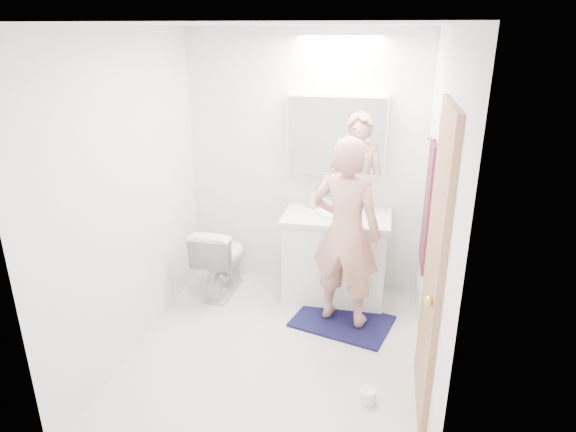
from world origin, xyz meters
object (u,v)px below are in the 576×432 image
(toilet_paper_roll, at_px, (367,396))
(person, at_px, (346,233))
(soap_bottle_a, at_px, (313,196))
(soap_bottle_b, at_px, (326,199))
(toilet, at_px, (222,258))
(vanity_cabinet, at_px, (335,259))
(medicine_cabinet, at_px, (337,134))
(toothbrush_cup, at_px, (369,207))

(toilet_paper_roll, bearing_deg, person, 105.76)
(soap_bottle_a, relative_size, soap_bottle_b, 1.36)
(toilet, height_order, soap_bottle_a, soap_bottle_a)
(vanity_cabinet, distance_m, medicine_cabinet, 1.13)
(toilet_paper_roll, bearing_deg, vanity_cabinet, 105.56)
(toilet, relative_size, toilet_paper_roll, 6.24)
(person, height_order, toothbrush_cup, person)
(vanity_cabinet, relative_size, toothbrush_cup, 9.86)
(medicine_cabinet, distance_m, toilet_paper_roll, 2.20)
(person, height_order, soap_bottle_a, person)
(medicine_cabinet, height_order, soap_bottle_a, medicine_cabinet)
(medicine_cabinet, height_order, soap_bottle_b, medicine_cabinet)
(person, xyz_separation_m, soap_bottle_a, (-0.37, 0.59, 0.09))
(vanity_cabinet, height_order, toothbrush_cup, toothbrush_cup)
(medicine_cabinet, bearing_deg, vanity_cabinet, -76.67)
(vanity_cabinet, bearing_deg, toothbrush_cup, 30.73)
(person, height_order, toilet_paper_roll, person)
(vanity_cabinet, height_order, toilet, vanity_cabinet)
(person, xyz_separation_m, toilet_paper_roll, (0.27, -0.94, -0.79))
(soap_bottle_b, distance_m, toilet_paper_roll, 1.86)
(toothbrush_cup, bearing_deg, soap_bottle_a, -178.89)
(soap_bottle_b, distance_m, toothbrush_cup, 0.40)
(toilet, relative_size, person, 0.43)
(soap_bottle_b, bearing_deg, vanity_cabinet, -54.26)
(medicine_cabinet, relative_size, person, 0.56)
(toilet_paper_roll, bearing_deg, toilet, 138.70)
(toilet, distance_m, soap_bottle_b, 1.13)
(vanity_cabinet, bearing_deg, soap_bottle_a, 148.57)
(person, relative_size, soap_bottle_a, 7.06)
(toothbrush_cup, bearing_deg, medicine_cabinet, 171.09)
(toothbrush_cup, relative_size, toilet_paper_roll, 0.83)
(vanity_cabinet, height_order, person, person)
(soap_bottle_b, bearing_deg, medicine_cabinet, 20.61)
(toilet, bearing_deg, soap_bottle_a, -159.49)
(medicine_cabinet, xyz_separation_m, person, (0.17, -0.65, -0.66))
(toilet_paper_roll, bearing_deg, soap_bottle_a, 112.33)
(soap_bottle_a, height_order, soap_bottle_b, soap_bottle_a)
(toilet_paper_roll, bearing_deg, soap_bottle_b, 108.21)
(vanity_cabinet, height_order, soap_bottle_a, soap_bottle_a)
(toilet, height_order, toothbrush_cup, toothbrush_cup)
(toothbrush_cup, bearing_deg, vanity_cabinet, -149.27)
(toilet, distance_m, toothbrush_cup, 1.46)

